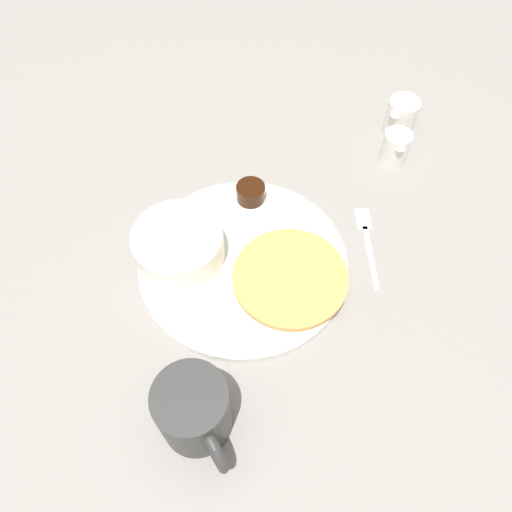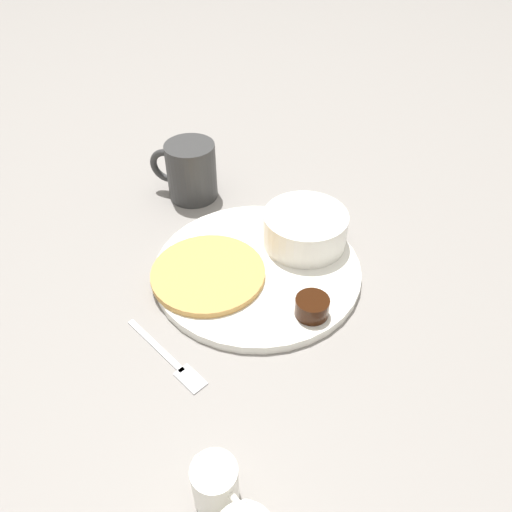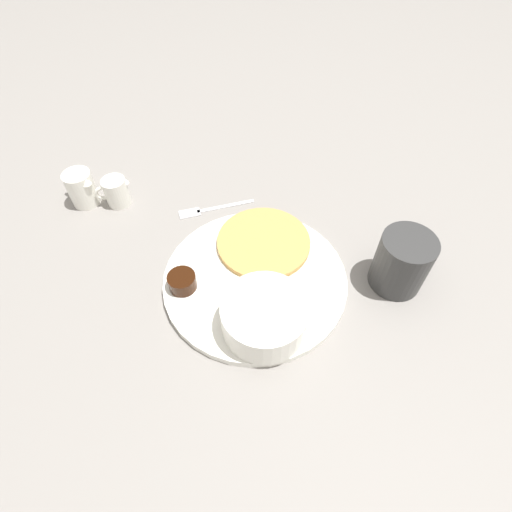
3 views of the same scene
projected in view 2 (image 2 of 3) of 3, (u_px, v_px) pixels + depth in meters
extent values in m
plane|color=gray|center=(257.00, 273.00, 0.67)|extent=(4.00, 4.00, 0.00)
cylinder|color=white|center=(257.00, 269.00, 0.67)|extent=(0.28, 0.28, 0.01)
cylinder|color=tan|center=(208.00, 274.00, 0.65)|extent=(0.15, 0.15, 0.01)
cylinder|color=white|center=(307.00, 230.00, 0.68)|extent=(0.12, 0.12, 0.05)
cylinder|color=white|center=(308.00, 218.00, 0.67)|extent=(0.09, 0.09, 0.01)
cylinder|color=black|center=(309.00, 308.00, 0.59)|extent=(0.04, 0.04, 0.02)
cylinder|color=white|center=(327.00, 236.00, 0.69)|extent=(0.04, 0.04, 0.03)
sphere|color=white|center=(329.00, 225.00, 0.68)|extent=(0.02, 0.02, 0.02)
cylinder|color=#333333|center=(192.00, 171.00, 0.78)|extent=(0.08, 0.08, 0.09)
torus|color=#333333|center=(167.00, 166.00, 0.79)|extent=(0.04, 0.05, 0.06)
cylinder|color=white|center=(215.00, 484.00, 0.43)|extent=(0.04, 0.04, 0.05)
torus|color=white|center=(232.00, 502.00, 0.42)|extent=(0.01, 0.03, 0.03)
cone|color=white|center=(200.00, 458.00, 0.43)|extent=(0.01, 0.01, 0.01)
cone|color=white|center=(246.00, 506.00, 0.39)|extent=(0.02, 0.02, 0.01)
cube|color=silver|center=(155.00, 345.00, 0.58)|extent=(0.02, 0.10, 0.00)
cube|color=silver|center=(190.00, 378.00, 0.54)|extent=(0.02, 0.04, 0.00)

